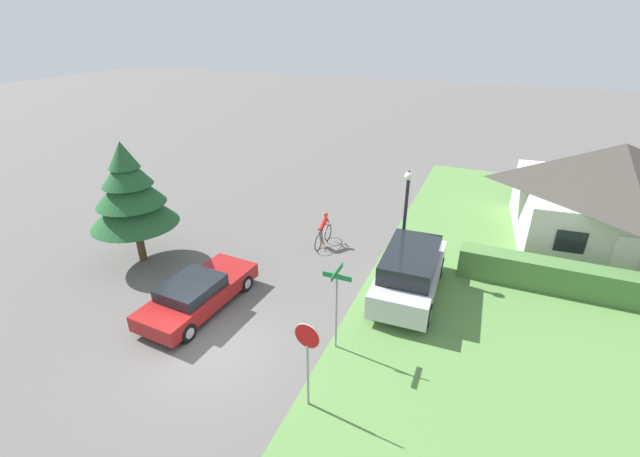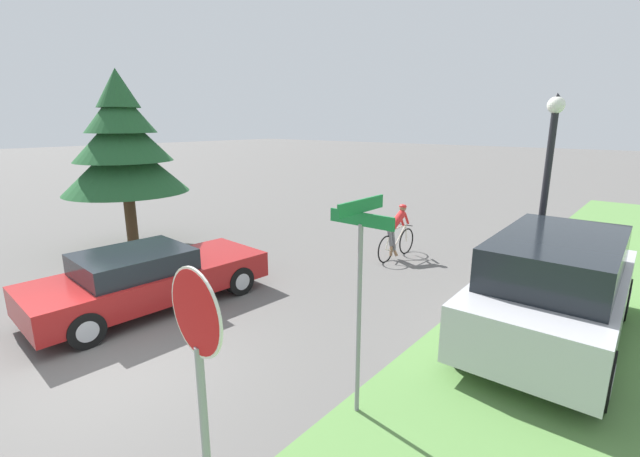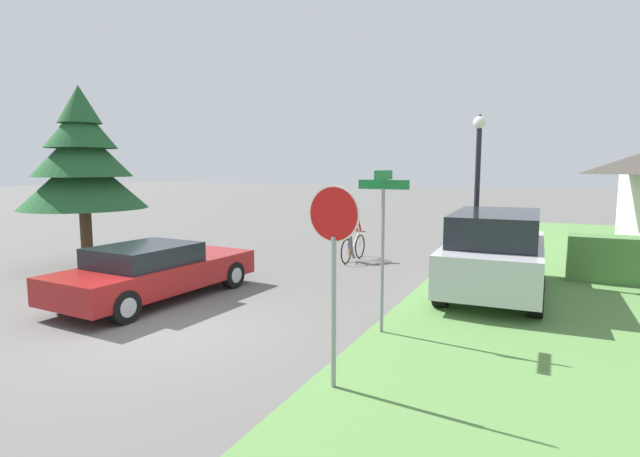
% 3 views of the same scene
% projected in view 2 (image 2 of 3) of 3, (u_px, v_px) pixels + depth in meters
% --- Properties ---
extents(ground_plane, '(140.00, 140.00, 0.00)m').
position_uv_depth(ground_plane, '(114.00, 367.00, 6.67)').
color(ground_plane, '#5B5956').
extents(sedan_left_lane, '(2.14, 4.78, 1.24)m').
position_uv_depth(sedan_left_lane, '(148.00, 277.00, 8.77)').
color(sedan_left_lane, maroon).
rests_on(sedan_left_lane, ground).
extents(cyclist, '(0.44, 1.86, 1.52)m').
position_uv_depth(cyclist, '(397.00, 233.00, 11.93)').
color(cyclist, black).
rests_on(cyclist, ground).
extents(parked_suv_right, '(2.22, 5.02, 1.88)m').
position_uv_depth(parked_suv_right, '(554.00, 287.00, 7.36)').
color(parked_suv_right, '#B7B7BC').
rests_on(parked_suv_right, ground).
extents(stop_sign, '(0.73, 0.08, 2.67)m').
position_uv_depth(stop_sign, '(199.00, 361.00, 3.35)').
color(stop_sign, gray).
rests_on(stop_sign, ground).
extents(street_lamp, '(0.33, 0.33, 4.28)m').
position_uv_depth(street_lamp, '(547.00, 174.00, 8.62)').
color(street_lamp, black).
rests_on(street_lamp, ground).
extents(street_name_sign, '(0.90, 0.90, 2.84)m').
position_uv_depth(street_name_sign, '(360.00, 271.00, 5.20)').
color(street_name_sign, gray).
rests_on(street_name_sign, ground).
extents(conifer_tall_near, '(3.49, 3.49, 5.19)m').
position_uv_depth(conifer_tall_near, '(123.00, 146.00, 12.32)').
color(conifer_tall_near, '#4C3823').
rests_on(conifer_tall_near, ground).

